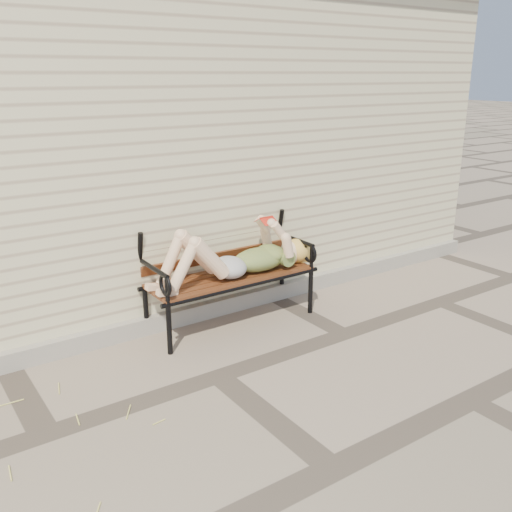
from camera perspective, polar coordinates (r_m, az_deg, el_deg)
ground at (r=4.29m, az=-3.74°, el=-11.90°), size 80.00×80.00×0.00m
house_wall at (r=6.53m, az=-18.00°, el=11.50°), size 8.00×4.00×3.00m
foundation_strip at (r=5.03m, az=-9.50°, el=-6.49°), size 8.00×0.10×0.15m
garden_bench at (r=4.99m, az=-3.12°, el=-0.08°), size 1.63×0.65×1.06m
reading_woman at (r=4.88m, az=-2.20°, el=-0.04°), size 1.54×0.35×0.48m
straw_scatter at (r=3.48m, az=-23.90°, el=-21.56°), size 2.88×1.61×0.01m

